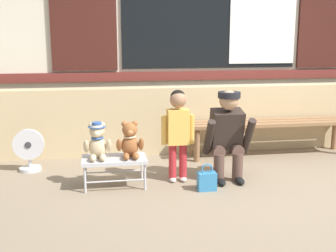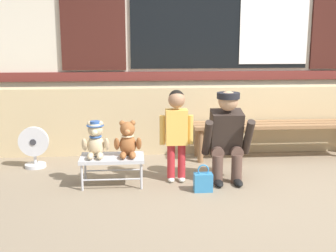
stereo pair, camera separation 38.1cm
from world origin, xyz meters
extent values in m
plane|color=#84725B|center=(0.00, 0.00, 0.00)|extent=(60.00, 60.00, 0.00)
cube|color=tan|center=(0.00, 1.43, 0.42)|extent=(6.96, 0.25, 0.85)
cube|color=beige|center=(0.00, 1.95, 1.81)|extent=(7.11, 0.20, 3.62)
cube|color=maroon|center=(0.00, 1.83, 0.95)|extent=(6.54, 0.04, 0.12)
cube|color=black|center=(0.00, 1.84, 1.75)|extent=(2.40, 0.03, 1.40)
cube|color=white|center=(0.73, 1.82, 1.75)|extent=(0.93, 0.02, 1.29)
cube|color=#3D1914|center=(-1.68, 1.83, 1.75)|extent=(0.84, 0.05, 1.43)
cube|color=#3D1914|center=(1.68, 1.83, 1.75)|extent=(0.84, 0.05, 1.43)
cube|color=#8E6642|center=(0.59, 0.92, 0.42)|extent=(2.10, 0.11, 0.04)
cube|color=#8E6642|center=(0.59, 1.06, 0.42)|extent=(2.10, 0.11, 0.04)
cube|color=#8E6642|center=(0.59, 1.20, 0.42)|extent=(2.10, 0.11, 0.04)
cylinder|color=#8E6642|center=(-0.38, 0.92, 0.20)|extent=(0.07, 0.07, 0.40)
cylinder|color=#8E6642|center=(-0.38, 1.20, 0.20)|extent=(0.07, 0.07, 0.40)
cylinder|color=#8E6642|center=(1.56, 1.20, 0.20)|extent=(0.07, 0.07, 0.40)
cube|color=#BCBCC1|center=(-1.39, 0.21, 0.28)|extent=(0.64, 0.36, 0.04)
cylinder|color=#BCBCC1|center=(-1.68, 0.06, 0.13)|extent=(0.02, 0.02, 0.26)
cylinder|color=#BCBCC1|center=(-1.68, 0.36, 0.13)|extent=(0.02, 0.02, 0.26)
cylinder|color=#BCBCC1|center=(-1.10, 0.06, 0.13)|extent=(0.02, 0.02, 0.26)
cylinder|color=#BCBCC1|center=(-1.10, 0.36, 0.13)|extent=(0.02, 0.02, 0.26)
cylinder|color=#BCBCC1|center=(-1.39, 0.06, 0.10)|extent=(0.58, 0.02, 0.02)
cylinder|color=#BCBCC1|center=(-1.39, 0.36, 0.10)|extent=(0.58, 0.02, 0.02)
ellipsoid|color=#CCB289|center=(-1.55, 0.23, 0.41)|extent=(0.17, 0.14, 0.22)
sphere|color=#CCB289|center=(-1.55, 0.22, 0.58)|extent=(0.15, 0.15, 0.15)
sphere|color=#FFEEBB|center=(-1.55, 0.16, 0.56)|extent=(0.06, 0.06, 0.06)
sphere|color=#CCB289|center=(-1.60, 0.23, 0.63)|extent=(0.06, 0.06, 0.06)
ellipsoid|color=#CCB289|center=(-1.66, 0.20, 0.43)|extent=(0.06, 0.11, 0.16)
ellipsoid|color=#CCB289|center=(-1.60, 0.11, 0.33)|extent=(0.06, 0.15, 0.06)
sphere|color=#CCB289|center=(-1.50, 0.23, 0.63)|extent=(0.06, 0.06, 0.06)
ellipsoid|color=#CCB289|center=(-1.44, 0.20, 0.43)|extent=(0.06, 0.11, 0.16)
ellipsoid|color=#CCB289|center=(-1.51, 0.11, 0.33)|extent=(0.06, 0.15, 0.06)
torus|color=#335699|center=(-1.55, 0.22, 0.51)|extent=(0.13, 0.13, 0.02)
cylinder|color=#335699|center=(-1.55, 0.22, 0.62)|extent=(0.17, 0.17, 0.01)
cylinder|color=#335699|center=(-1.55, 0.22, 0.64)|extent=(0.10, 0.10, 0.04)
ellipsoid|color=#93562D|center=(-1.23, 0.23, 0.41)|extent=(0.17, 0.14, 0.22)
sphere|color=#93562D|center=(-1.23, 0.22, 0.58)|extent=(0.15, 0.15, 0.15)
sphere|color=#C87B48|center=(-1.23, 0.16, 0.56)|extent=(0.06, 0.06, 0.06)
sphere|color=#93562D|center=(-1.28, 0.23, 0.63)|extent=(0.06, 0.06, 0.06)
ellipsoid|color=#93562D|center=(-1.34, 0.20, 0.43)|extent=(0.06, 0.11, 0.16)
ellipsoid|color=#93562D|center=(-1.28, 0.11, 0.33)|extent=(0.06, 0.15, 0.06)
sphere|color=#93562D|center=(-1.18, 0.23, 0.63)|extent=(0.06, 0.06, 0.06)
ellipsoid|color=#93562D|center=(-1.12, 0.20, 0.43)|extent=(0.06, 0.11, 0.16)
ellipsoid|color=#93562D|center=(-1.19, 0.11, 0.33)|extent=(0.06, 0.15, 0.06)
torus|color=beige|center=(-1.23, 0.22, 0.51)|extent=(0.13, 0.13, 0.02)
cylinder|color=#B7282D|center=(-0.79, 0.26, 0.22)|extent=(0.08, 0.08, 0.36)
ellipsoid|color=silver|center=(-0.79, 0.24, 0.03)|extent=(0.07, 0.12, 0.05)
cylinder|color=#B7282D|center=(-0.68, 0.26, 0.22)|extent=(0.08, 0.08, 0.36)
ellipsoid|color=silver|center=(-0.68, 0.24, 0.03)|extent=(0.07, 0.12, 0.05)
cube|color=#EAB24C|center=(-0.74, 0.26, 0.58)|extent=(0.22, 0.15, 0.36)
cylinder|color=#EAB24C|center=(-0.88, 0.26, 0.55)|extent=(0.06, 0.06, 0.30)
cylinder|color=#EAB24C|center=(-0.59, 0.26, 0.55)|extent=(0.06, 0.06, 0.30)
sphere|color=#9E7051|center=(-0.74, 0.26, 0.86)|extent=(0.17, 0.17, 0.17)
sphere|color=black|center=(-0.74, 0.28, 0.88)|extent=(0.16, 0.16, 0.16)
cylinder|color=brown|center=(-0.32, 0.16, 0.15)|extent=(0.11, 0.11, 0.30)
cylinder|color=brown|center=(-0.32, 0.30, 0.32)|extent=(0.13, 0.32, 0.13)
ellipsoid|color=black|center=(-0.32, 0.08, 0.03)|extent=(0.09, 0.20, 0.06)
cylinder|color=brown|center=(-0.12, 0.16, 0.15)|extent=(0.11, 0.11, 0.30)
cylinder|color=brown|center=(-0.12, 0.30, 0.32)|extent=(0.13, 0.32, 0.13)
ellipsoid|color=black|center=(-0.12, 0.08, 0.03)|extent=(0.09, 0.20, 0.06)
cube|color=#2D231E|center=(-0.22, 0.27, 0.52)|extent=(0.32, 0.30, 0.47)
cylinder|color=#2D231E|center=(-0.43, 0.17, 0.48)|extent=(0.08, 0.28, 0.40)
cylinder|color=#2D231E|center=(-0.01, 0.17, 0.48)|extent=(0.08, 0.28, 0.40)
sphere|color=tan|center=(-0.22, 0.20, 0.85)|extent=(0.20, 0.20, 0.20)
cylinder|color=black|center=(-0.22, 0.20, 0.91)|extent=(0.23, 0.23, 0.06)
cube|color=brown|center=(-0.03, 0.36, 0.38)|extent=(0.10, 0.22, 0.16)
cube|color=teal|center=(-0.50, -0.05, 0.09)|extent=(0.18, 0.11, 0.18)
torus|color=teal|center=(-0.50, -0.05, 0.22)|extent=(0.11, 0.01, 0.11)
cylinder|color=silver|center=(-2.31, 0.88, 0.02)|extent=(0.24, 0.24, 0.04)
cylinder|color=silver|center=(-2.31, 0.88, 0.09)|extent=(0.04, 0.04, 0.10)
cylinder|color=silver|center=(-2.31, 0.86, 0.31)|extent=(0.34, 0.06, 0.34)
cylinder|color=#333338|center=(-2.31, 0.86, 0.31)|extent=(0.07, 0.08, 0.07)
camera|label=1|loc=(-1.54, -4.01, 1.51)|focal=46.58mm
camera|label=2|loc=(-1.16, -4.05, 1.51)|focal=46.58mm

